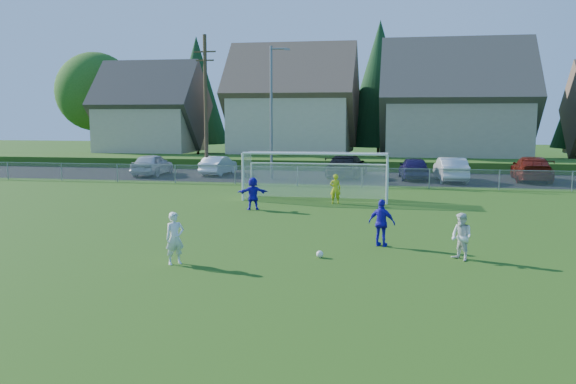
# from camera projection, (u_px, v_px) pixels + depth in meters

# --- Properties ---
(ground) EXTENTS (160.00, 160.00, 0.00)m
(ground) POSITION_uv_depth(u_px,v_px,m) (233.00, 282.00, 16.04)
(ground) COLOR #193D0C
(ground) RESTS_ON ground
(asphalt_lot) EXTENTS (60.00, 60.00, 0.00)m
(asphalt_lot) POSITION_uv_depth(u_px,v_px,m) (338.00, 177.00, 42.86)
(asphalt_lot) COLOR black
(asphalt_lot) RESTS_ON ground
(grass_embankment) EXTENTS (70.00, 6.00, 0.80)m
(grass_embankment) POSITION_uv_depth(u_px,v_px,m) (348.00, 163.00, 50.12)
(grass_embankment) COLOR #1E420F
(grass_embankment) RESTS_ON ground
(soccer_ball) EXTENTS (0.22, 0.22, 0.22)m
(soccer_ball) POSITION_uv_depth(u_px,v_px,m) (320.00, 254.00, 18.79)
(soccer_ball) COLOR white
(soccer_ball) RESTS_ON ground
(player_white_a) EXTENTS (0.67, 0.65, 1.55)m
(player_white_a) POSITION_uv_depth(u_px,v_px,m) (175.00, 238.00, 17.90)
(player_white_a) COLOR white
(player_white_a) RESTS_ON ground
(player_white_b) EXTENTS (0.87, 0.89, 1.44)m
(player_white_b) POSITION_uv_depth(u_px,v_px,m) (461.00, 237.00, 18.38)
(player_white_b) COLOR white
(player_white_b) RESTS_ON ground
(player_blue_a) EXTENTS (1.01, 0.67, 1.59)m
(player_blue_a) POSITION_uv_depth(u_px,v_px,m) (382.00, 223.00, 20.33)
(player_blue_a) COLOR #2013BB
(player_blue_a) RESTS_ON ground
(player_blue_b) EXTENTS (1.48, 0.87, 1.52)m
(player_blue_b) POSITION_uv_depth(u_px,v_px,m) (253.00, 193.00, 28.22)
(player_blue_b) COLOR #2013BB
(player_blue_b) RESTS_ON ground
(goalkeeper) EXTENTS (0.57, 0.41, 1.47)m
(goalkeeper) POSITION_uv_depth(u_px,v_px,m) (335.00, 189.00, 30.16)
(goalkeeper) COLOR yellow
(goalkeeper) RESTS_ON ground
(car_a) EXTENTS (1.98, 4.68, 1.58)m
(car_a) POSITION_uv_depth(u_px,v_px,m) (152.00, 165.00, 44.16)
(car_a) COLOR silver
(car_a) RESTS_ON ground
(car_b) EXTENTS (1.78, 4.27, 1.37)m
(car_b) POSITION_uv_depth(u_px,v_px,m) (218.00, 165.00, 44.60)
(car_b) COLOR white
(car_b) RESTS_ON ground
(car_d) EXTENTS (2.80, 5.77, 1.62)m
(car_d) POSITION_uv_depth(u_px,v_px,m) (347.00, 166.00, 42.70)
(car_d) COLOR black
(car_d) RESTS_ON ground
(car_e) EXTENTS (2.15, 4.67, 1.55)m
(car_e) POSITION_uv_depth(u_px,v_px,m) (414.00, 168.00, 41.40)
(car_e) COLOR #191343
(car_e) RESTS_ON ground
(car_f) EXTENTS (2.07, 4.93, 1.58)m
(car_f) POSITION_uv_depth(u_px,v_px,m) (451.00, 169.00, 40.18)
(car_f) COLOR silver
(car_f) RESTS_ON ground
(car_g) EXTENTS (2.72, 5.79, 1.64)m
(car_g) POSITION_uv_depth(u_px,v_px,m) (532.00, 169.00, 40.39)
(car_g) COLOR #63140B
(car_g) RESTS_ON ground
(soccer_goal) EXTENTS (7.42, 1.90, 2.50)m
(soccer_goal) POSITION_uv_depth(u_px,v_px,m) (316.00, 168.00, 31.49)
(soccer_goal) COLOR white
(soccer_goal) RESTS_ON ground
(chainlink_fence) EXTENTS (52.06, 0.06, 1.20)m
(chainlink_fence) POSITION_uv_depth(u_px,v_px,m) (329.00, 176.00, 37.42)
(chainlink_fence) COLOR gray
(chainlink_fence) RESTS_ON ground
(streetlight) EXTENTS (1.38, 0.18, 9.00)m
(streetlight) POSITION_uv_depth(u_px,v_px,m) (272.00, 108.00, 41.59)
(streetlight) COLOR slate
(streetlight) RESTS_ON ground
(utility_pole) EXTENTS (1.60, 0.26, 10.00)m
(utility_pole) POSITION_uv_depth(u_px,v_px,m) (206.00, 104.00, 43.44)
(utility_pole) COLOR #473321
(utility_pole) RESTS_ON ground
(houses_row) EXTENTS (53.90, 11.45, 13.27)m
(houses_row) POSITION_uv_depth(u_px,v_px,m) (377.00, 83.00, 56.17)
(houses_row) COLOR tan
(houses_row) RESTS_ON ground
(tree_row) EXTENTS (65.98, 12.36, 13.80)m
(tree_row) POSITION_uv_depth(u_px,v_px,m) (370.00, 90.00, 62.51)
(tree_row) COLOR #382616
(tree_row) RESTS_ON ground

